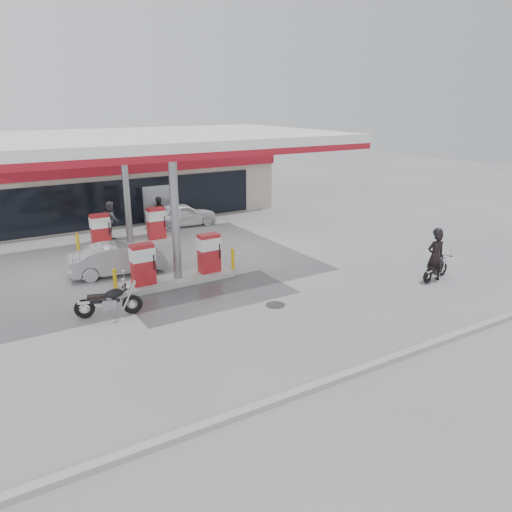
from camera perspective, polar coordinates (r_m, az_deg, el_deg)
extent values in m
plane|color=gray|center=(18.47, -6.44, -4.79)|extent=(90.00, 90.00, 0.00)
cube|color=#4C4C4F|center=(18.67, -5.05, -4.49)|extent=(6.00, 3.00, 0.00)
cylinder|color=#38383A|center=(17.76, 2.23, -5.61)|extent=(0.70, 0.70, 0.01)
cube|color=gray|center=(13.09, 7.23, -14.43)|extent=(28.00, 0.25, 0.15)
cube|color=#B0A793|center=(32.73, -18.76, 7.83)|extent=(22.00, 8.00, 4.00)
cube|color=black|center=(28.98, -16.77, 5.65)|extent=(18.00, 0.10, 2.60)
cube|color=maroon|center=(28.58, -17.11, 9.75)|extent=(22.00, 0.25, 1.00)
cube|color=navy|center=(31.03, -4.32, 11.01)|extent=(3.50, 0.12, 0.80)
cube|color=gray|center=(29.88, -11.14, 5.82)|extent=(1.80, 0.14, 2.20)
cube|color=silver|center=(21.82, -12.69, 12.68)|extent=(16.00, 10.00, 0.60)
cube|color=maroon|center=(17.26, -7.09, 11.21)|extent=(16.00, 0.12, 0.24)
cube|color=maroon|center=(26.55, -16.30, 12.81)|extent=(16.00, 0.12, 0.24)
cylinder|color=gray|center=(19.45, -9.23, 4.24)|extent=(0.32, 0.32, 5.00)
cylinder|color=gray|center=(25.00, -14.58, 6.83)|extent=(0.32, 0.32, 5.00)
cube|color=#9E9E99|center=(20.16, -8.88, -2.69)|extent=(4.50, 1.30, 0.18)
cube|color=maroon|center=(19.41, -12.81, -0.93)|extent=(0.85, 0.48, 1.60)
cube|color=maroon|center=(20.42, -5.39, 0.35)|extent=(0.85, 0.48, 1.60)
cube|color=silver|center=(19.29, -12.89, 0.19)|extent=(0.88, 0.52, 0.50)
cube|color=silver|center=(20.30, -5.42, 1.42)|extent=(0.88, 0.52, 0.50)
cylinder|color=#CBA20B|center=(19.26, -15.81, -2.70)|extent=(0.14, 0.14, 0.90)
cylinder|color=#CBA20B|center=(21.03, -2.67, -0.34)|extent=(0.14, 0.14, 0.90)
cube|color=#9E9E99|center=(25.55, -14.15, 1.32)|extent=(4.50, 1.30, 0.18)
cube|color=maroon|center=(24.97, -17.35, 2.80)|extent=(0.85, 0.48, 1.60)
cube|color=maroon|center=(25.76, -11.34, 3.69)|extent=(0.85, 0.48, 1.60)
cube|color=silver|center=(24.88, -17.44, 3.69)|extent=(0.88, 0.52, 0.50)
cube|color=silver|center=(25.67, -11.39, 4.56)|extent=(0.88, 0.52, 0.50)
cylinder|color=#CBA20B|center=(24.85, -19.70, 1.44)|extent=(0.14, 0.14, 0.90)
cylinder|color=#CBA20B|center=(26.25, -9.03, 3.08)|extent=(0.14, 0.14, 0.90)
torus|color=black|center=(22.00, 20.56, -1.36)|extent=(0.58, 0.26, 0.57)
torus|color=black|center=(20.86, 19.01, -2.20)|extent=(0.58, 0.26, 0.57)
cube|color=gray|center=(21.44, 19.87, -1.55)|extent=(0.42, 0.31, 0.28)
cube|color=black|center=(21.28, 19.73, -1.40)|extent=(0.85, 0.29, 0.08)
ellipsoid|color=black|center=(21.47, 20.12, -0.70)|extent=(0.59, 0.42, 0.27)
cube|color=black|center=(21.07, 19.54, -1.13)|extent=(0.56, 0.34, 0.09)
cylinder|color=silver|center=(21.64, 20.53, 0.19)|extent=(0.20, 0.71, 0.03)
sphere|color=silver|center=(21.77, 20.63, -0.04)|extent=(0.17, 0.17, 0.17)
cylinder|color=silver|center=(21.11, 18.96, -2.02)|extent=(0.85, 0.27, 0.08)
imported|color=black|center=(21.07, 19.82, 0.01)|extent=(0.84, 0.66, 2.03)
torus|color=black|center=(17.47, -13.94, -5.37)|extent=(0.69, 0.35, 0.67)
torus|color=black|center=(17.56, -19.02, -5.72)|extent=(0.69, 0.35, 0.67)
cube|color=gray|center=(17.46, -16.36, -5.27)|extent=(0.51, 0.39, 0.34)
cube|color=black|center=(17.43, -16.95, -4.97)|extent=(1.00, 0.41, 0.09)
ellipsoid|color=black|center=(17.32, -15.91, -4.13)|extent=(0.71, 0.53, 0.31)
cube|color=black|center=(17.38, -17.74, -4.47)|extent=(0.67, 0.44, 0.11)
cylinder|color=silver|center=(17.19, -14.88, -3.01)|extent=(0.29, 0.83, 0.04)
sphere|color=silver|center=(17.23, -14.40, -3.40)|extent=(0.20, 0.20, 0.20)
cylinder|color=silver|center=(17.69, -18.14, -5.54)|extent=(0.99, 0.39, 0.09)
imported|color=silver|center=(28.95, -8.37, 4.70)|extent=(3.97, 1.82, 1.32)
imported|color=#595A5F|center=(27.18, -16.23, 4.01)|extent=(0.77, 0.97, 1.93)
imported|color=#97989E|center=(21.43, -15.55, -0.34)|extent=(4.05, 1.82, 1.29)
imported|color=black|center=(30.36, -25.86, 3.52)|extent=(4.11, 2.56, 1.11)
imported|color=#16184C|center=(34.27, -2.87, 6.73)|extent=(4.52, 2.62, 1.18)
imported|color=black|center=(28.13, -11.00, 4.69)|extent=(1.12, 0.63, 1.79)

